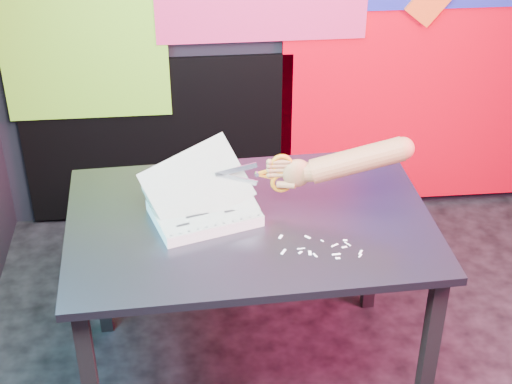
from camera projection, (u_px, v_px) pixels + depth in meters
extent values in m
cube|color=red|center=(451.00, 53.00, 3.70)|extent=(1.60, 0.02, 1.60)
cube|color=#7DDD2A|center=(79.00, 14.00, 3.42)|extent=(0.75, 0.02, 1.00)
cube|color=black|center=(158.00, 140.00, 3.80)|extent=(1.30, 0.02, 0.85)
cube|color=#242424|center=(99.00, 260.00, 3.14)|extent=(0.05, 0.05, 0.72)
cube|color=#242424|center=(428.00, 359.00, 2.67)|extent=(0.05, 0.05, 0.72)
cube|color=#242424|center=(373.00, 238.00, 3.27)|extent=(0.05, 0.05, 0.72)
cube|color=#24242A|center=(250.00, 222.00, 2.70)|extent=(1.29, 0.89, 0.03)
cube|color=silver|center=(204.00, 213.00, 2.69)|extent=(0.40, 0.34, 0.04)
cube|color=#E7ECCD|center=(204.00, 208.00, 2.68)|extent=(0.40, 0.34, 0.00)
cube|color=#E7ECCD|center=(204.00, 207.00, 2.68)|extent=(0.40, 0.32, 0.10)
cube|color=#E7ECCD|center=(201.00, 198.00, 2.68)|extent=(0.40, 0.31, 0.18)
cube|color=#E7ECCD|center=(197.00, 185.00, 2.66)|extent=(0.41, 0.27, 0.26)
cylinder|color=black|center=(171.00, 235.00, 2.54)|extent=(0.01, 0.01, 0.00)
cylinder|color=black|center=(180.00, 233.00, 2.55)|extent=(0.01, 0.01, 0.00)
cylinder|color=black|center=(189.00, 231.00, 2.56)|extent=(0.01, 0.01, 0.00)
cylinder|color=black|center=(198.00, 229.00, 2.57)|extent=(0.01, 0.01, 0.00)
cylinder|color=black|center=(207.00, 227.00, 2.58)|extent=(0.01, 0.01, 0.00)
cylinder|color=black|center=(216.00, 225.00, 2.59)|extent=(0.01, 0.01, 0.00)
cylinder|color=black|center=(224.00, 223.00, 2.60)|extent=(0.01, 0.01, 0.00)
cylinder|color=black|center=(233.00, 221.00, 2.61)|extent=(0.01, 0.01, 0.00)
cylinder|color=black|center=(241.00, 219.00, 2.62)|extent=(0.01, 0.01, 0.00)
cylinder|color=black|center=(250.00, 217.00, 2.63)|extent=(0.01, 0.01, 0.00)
cylinder|color=black|center=(258.00, 215.00, 2.64)|extent=(0.01, 0.01, 0.00)
cylinder|color=black|center=(151.00, 200.00, 2.72)|extent=(0.01, 0.01, 0.00)
cylinder|color=black|center=(160.00, 198.00, 2.73)|extent=(0.01, 0.01, 0.00)
cylinder|color=black|center=(168.00, 196.00, 2.74)|extent=(0.01, 0.01, 0.00)
cylinder|color=black|center=(177.00, 195.00, 2.75)|extent=(0.01, 0.01, 0.00)
cylinder|color=black|center=(185.00, 193.00, 2.76)|extent=(0.01, 0.01, 0.00)
cylinder|color=black|center=(193.00, 191.00, 2.77)|extent=(0.01, 0.01, 0.00)
cylinder|color=black|center=(202.00, 189.00, 2.78)|extent=(0.01, 0.01, 0.00)
cylinder|color=black|center=(210.00, 188.00, 2.79)|extent=(0.01, 0.01, 0.00)
cylinder|color=black|center=(218.00, 186.00, 2.80)|extent=(0.01, 0.01, 0.00)
cylinder|color=black|center=(226.00, 184.00, 2.81)|extent=(0.01, 0.01, 0.00)
cylinder|color=black|center=(234.00, 182.00, 2.82)|extent=(0.01, 0.01, 0.00)
cube|color=black|center=(177.00, 206.00, 2.69)|extent=(0.06, 0.03, 0.00)
cube|color=black|center=(206.00, 202.00, 2.71)|extent=(0.05, 0.02, 0.00)
cube|color=black|center=(198.00, 215.00, 2.64)|extent=(0.08, 0.03, 0.00)
cube|color=black|center=(229.00, 211.00, 2.66)|extent=(0.04, 0.02, 0.00)
cube|color=black|center=(183.00, 225.00, 2.59)|extent=(0.05, 0.02, 0.00)
cube|color=silver|center=(236.00, 170.00, 2.67)|extent=(0.15, 0.01, 0.06)
cube|color=silver|center=(236.00, 179.00, 2.69)|extent=(0.15, 0.01, 0.06)
cylinder|color=silver|center=(257.00, 174.00, 2.68)|extent=(0.02, 0.01, 0.02)
cube|color=orange|center=(264.00, 176.00, 2.69)|extent=(0.06, 0.01, 0.02)
cube|color=orange|center=(264.00, 172.00, 2.68)|extent=(0.06, 0.01, 0.02)
torus|color=orange|center=(282.00, 164.00, 2.66)|extent=(0.08, 0.02, 0.08)
torus|color=orange|center=(281.00, 183.00, 2.70)|extent=(0.08, 0.02, 0.08)
ellipsoid|color=#A56547|center=(297.00, 173.00, 2.69)|extent=(0.10, 0.06, 0.11)
cylinder|color=#A56547|center=(282.00, 175.00, 2.69)|extent=(0.08, 0.02, 0.02)
cylinder|color=#A56547|center=(282.00, 170.00, 2.68)|extent=(0.07, 0.02, 0.02)
cylinder|color=#A56547|center=(282.00, 165.00, 2.67)|extent=(0.07, 0.02, 0.02)
cylinder|color=#A56547|center=(282.00, 162.00, 2.66)|extent=(0.06, 0.02, 0.02)
cylinder|color=#A56547|center=(286.00, 185.00, 2.69)|extent=(0.07, 0.04, 0.03)
cylinder|color=#A56547|center=(312.00, 172.00, 2.69)|extent=(0.06, 0.07, 0.07)
cylinder|color=#A56547|center=(357.00, 160.00, 2.67)|extent=(0.33, 0.11, 0.17)
sphere|color=#A56547|center=(403.00, 149.00, 2.65)|extent=(0.08, 0.08, 0.08)
cube|color=white|center=(300.00, 252.00, 2.53)|extent=(0.02, 0.02, 0.00)
cube|color=white|center=(348.00, 244.00, 2.57)|extent=(0.02, 0.03, 0.00)
cube|color=white|center=(283.00, 252.00, 2.53)|extent=(0.02, 0.03, 0.00)
cube|color=white|center=(308.00, 237.00, 2.60)|extent=(0.02, 0.02, 0.00)
cube|color=white|center=(360.00, 256.00, 2.52)|extent=(0.02, 0.02, 0.00)
cube|color=white|center=(301.00, 249.00, 2.55)|extent=(0.03, 0.01, 0.00)
cube|color=white|center=(281.00, 237.00, 2.60)|extent=(0.02, 0.02, 0.00)
cube|color=white|center=(310.00, 253.00, 2.53)|extent=(0.01, 0.02, 0.00)
cube|color=white|center=(336.00, 254.00, 2.52)|extent=(0.03, 0.01, 0.00)
cube|color=white|center=(315.00, 255.00, 2.52)|extent=(0.01, 0.02, 0.00)
cube|color=white|center=(361.00, 252.00, 2.53)|extent=(0.02, 0.03, 0.00)
cube|color=white|center=(322.00, 241.00, 2.59)|extent=(0.01, 0.01, 0.00)
cube|color=white|center=(345.00, 240.00, 2.59)|extent=(0.01, 0.01, 0.00)
cube|color=white|center=(344.00, 247.00, 2.56)|extent=(0.02, 0.01, 0.00)
cube|color=white|center=(335.00, 245.00, 2.56)|extent=(0.03, 0.02, 0.00)
cube|color=white|center=(338.00, 258.00, 2.51)|extent=(0.02, 0.01, 0.00)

